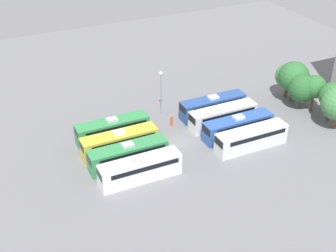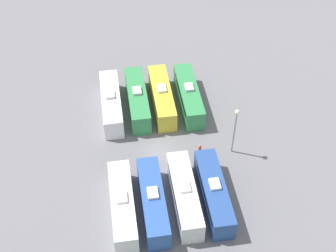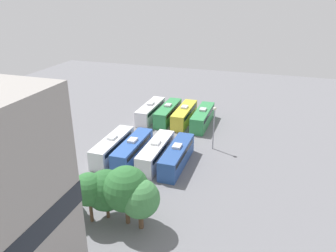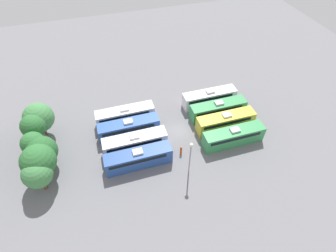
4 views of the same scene
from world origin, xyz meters
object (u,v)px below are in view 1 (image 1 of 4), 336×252
(bus_5, at_px, (223,116))
(bus_7, at_px, (251,138))
(tree_0, at_px, (288,76))
(tree_1, at_px, (294,77))
(worker_person, at_px, (172,121))
(bus_1, at_px, (120,142))
(bus_2, at_px, (128,154))
(bus_3, at_px, (140,169))
(tree_2, at_px, (302,88))
(bus_0, at_px, (113,129))
(light_pole, at_px, (161,85))
(bus_4, at_px, (213,106))
(tree_4, at_px, (332,96))
(bus_6, at_px, (238,126))
(tree_3, at_px, (315,87))

(bus_5, xyz_separation_m, bus_7, (7.17, 0.36, 0.00))
(tree_0, distance_m, tree_1, 1.91)
(bus_5, xyz_separation_m, tree_1, (-1.88, 14.55, 2.86))
(worker_person, bearing_deg, bus_1, -70.51)
(bus_2, distance_m, tree_0, 32.76)
(bus_3, relative_size, tree_2, 1.79)
(bus_0, distance_m, tree_2, 31.42)
(bus_1, bearing_deg, bus_5, 90.55)
(bus_3, xyz_separation_m, light_pole, (-14.75, 9.75, 3.38))
(tree_0, bearing_deg, bus_2, -77.23)
(bus_1, distance_m, worker_person, 10.41)
(bus_4, bearing_deg, bus_2, -67.85)
(bus_7, bearing_deg, bus_1, -112.00)
(tree_0, distance_m, tree_4, 9.66)
(tree_4, bearing_deg, tree_1, -172.08)
(tree_0, xyz_separation_m, tree_1, (1.75, -0.31, 0.69))
(bus_7, xyz_separation_m, tree_2, (-6.45, 14.02, 2.05))
(tree_2, bearing_deg, bus_3, -78.15)
(bus_1, distance_m, bus_2, 3.43)
(bus_0, distance_m, worker_person, 9.51)
(bus_3, distance_m, tree_2, 31.93)
(tree_4, bearing_deg, tree_2, -166.53)
(worker_person, relative_size, tree_2, 0.29)
(bus_4, xyz_separation_m, bus_6, (7.11, 0.15, 0.00))
(bus_7, xyz_separation_m, worker_person, (-10.47, -7.56, -0.84))
(bus_3, height_order, tree_4, tree_4)
(tree_2, bearing_deg, tree_4, 13.47)
(bus_5, bearing_deg, tree_3, 82.02)
(bus_2, xyz_separation_m, bus_4, (-7.01, 17.21, 0.00))
(bus_6, xyz_separation_m, worker_person, (-7.00, -7.54, -0.84))
(bus_1, distance_m, bus_6, 17.67)
(bus_7, bearing_deg, bus_6, -179.62)
(bus_7, distance_m, tree_1, 17.07)
(bus_1, relative_size, tree_4, 1.67)
(bus_6, bearing_deg, bus_5, -174.87)
(bus_1, relative_size, tree_3, 1.76)
(worker_person, height_order, tree_0, tree_0)
(bus_7, xyz_separation_m, light_pole, (-14.66, -7.41, 3.38))
(bus_2, height_order, tree_0, tree_0)
(bus_0, xyz_separation_m, bus_2, (7.20, -0.35, 0.00))
(worker_person, xyz_separation_m, tree_1, (1.42, 21.75, 3.71))
(bus_1, xyz_separation_m, tree_1, (-2.04, 31.53, 2.86))
(tree_0, xyz_separation_m, tree_4, (9.61, 0.78, 0.62))
(light_pole, distance_m, tree_1, 22.33)
(tree_2, bearing_deg, tree_3, 38.76)
(bus_4, bearing_deg, bus_6, 1.20)
(tree_1, relative_size, tree_4, 1.09)
(bus_1, height_order, light_pole, light_pole)
(bus_7, bearing_deg, bus_5, -177.16)
(bus_7, relative_size, tree_2, 1.79)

